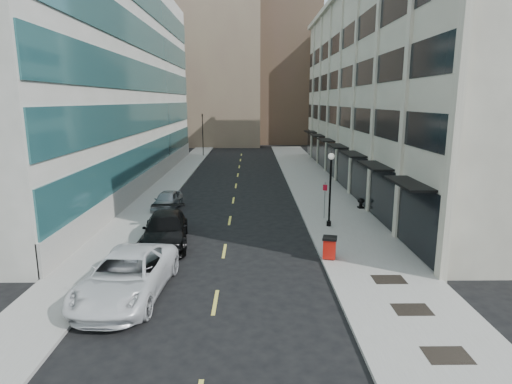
{
  "coord_description": "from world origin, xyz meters",
  "views": [
    {
      "loc": [
        1.46,
        -13.95,
        7.97
      ],
      "look_at": [
        1.75,
        10.76,
        2.67
      ],
      "focal_mm": 30.0,
      "sensor_mm": 36.0,
      "label": 1
    }
  ],
  "objects_px": {
    "car_silver_sedan": "(167,200)",
    "trash_bin": "(330,247)",
    "car_white_van": "(127,276)",
    "traffic_signal": "(202,117)",
    "car_black_pickup": "(166,230)",
    "lamppost": "(330,183)",
    "sign_post": "(325,195)",
    "urn_planter": "(361,202)"
  },
  "relations": [
    {
      "from": "car_silver_sedan",
      "to": "lamppost",
      "type": "relative_size",
      "value": 0.85
    },
    {
      "from": "car_silver_sedan",
      "to": "urn_planter",
      "type": "height_order",
      "value": "car_silver_sedan"
    },
    {
      "from": "lamppost",
      "to": "urn_planter",
      "type": "relative_size",
      "value": 6.41
    },
    {
      "from": "car_silver_sedan",
      "to": "sign_post",
      "type": "xyz_separation_m",
      "value": [
        11.2,
        -3.18,
        1.06
      ]
    },
    {
      "from": "trash_bin",
      "to": "lamppost",
      "type": "bearing_deg",
      "value": 94.28
    },
    {
      "from": "trash_bin",
      "to": "traffic_signal",
      "type": "bearing_deg",
      "value": 118.9
    },
    {
      "from": "trash_bin",
      "to": "lamppost",
      "type": "height_order",
      "value": "lamppost"
    },
    {
      "from": "car_black_pickup",
      "to": "trash_bin",
      "type": "xyz_separation_m",
      "value": [
        8.77,
        -2.73,
        -0.1
      ]
    },
    {
      "from": "car_silver_sedan",
      "to": "traffic_signal",
      "type": "bearing_deg",
      "value": 96.95
    },
    {
      "from": "traffic_signal",
      "to": "car_black_pickup",
      "type": "bearing_deg",
      "value": -86.85
    },
    {
      "from": "traffic_signal",
      "to": "car_white_van",
      "type": "height_order",
      "value": "traffic_signal"
    },
    {
      "from": "car_black_pickup",
      "to": "urn_planter",
      "type": "bearing_deg",
      "value": 22.84
    },
    {
      "from": "car_white_van",
      "to": "trash_bin",
      "type": "xyz_separation_m",
      "value": [
        9.07,
        3.88,
        -0.15
      ]
    },
    {
      "from": "car_white_van",
      "to": "car_black_pickup",
      "type": "xyz_separation_m",
      "value": [
        0.31,
        6.61,
        -0.05
      ]
    },
    {
      "from": "car_white_van",
      "to": "trash_bin",
      "type": "bearing_deg",
      "value": 26.74
    },
    {
      "from": "sign_post",
      "to": "urn_planter",
      "type": "distance_m",
      "value": 4.41
    },
    {
      "from": "car_silver_sedan",
      "to": "trash_bin",
      "type": "relative_size",
      "value": 3.56
    },
    {
      "from": "car_black_pickup",
      "to": "trash_bin",
      "type": "relative_size",
      "value": 5.23
    },
    {
      "from": "car_black_pickup",
      "to": "car_white_van",
      "type": "bearing_deg",
      "value": -100.15
    },
    {
      "from": "traffic_signal",
      "to": "car_white_van",
      "type": "bearing_deg",
      "value": -87.7
    },
    {
      "from": "car_black_pickup",
      "to": "sign_post",
      "type": "distance_m",
      "value": 10.9
    },
    {
      "from": "car_black_pickup",
      "to": "lamppost",
      "type": "distance_m",
      "value": 10.42
    },
    {
      "from": "traffic_signal",
      "to": "trash_bin",
      "type": "xyz_separation_m",
      "value": [
        10.9,
        -41.56,
        -4.96
      ]
    },
    {
      "from": "car_silver_sedan",
      "to": "sign_post",
      "type": "height_order",
      "value": "sign_post"
    },
    {
      "from": "car_white_van",
      "to": "car_black_pickup",
      "type": "bearing_deg",
      "value": 90.95
    },
    {
      "from": "car_black_pickup",
      "to": "lamppost",
      "type": "xyz_separation_m",
      "value": [
        9.77,
        2.98,
        2.09
      ]
    },
    {
      "from": "traffic_signal",
      "to": "urn_planter",
      "type": "height_order",
      "value": "traffic_signal"
    },
    {
      "from": "trash_bin",
      "to": "urn_planter",
      "type": "xyz_separation_m",
      "value": [
        4.2,
        10.31,
        -0.16
      ]
    },
    {
      "from": "trash_bin",
      "to": "lamppost",
      "type": "relative_size",
      "value": 0.24
    },
    {
      "from": "traffic_signal",
      "to": "sign_post",
      "type": "xyz_separation_m",
      "value": [
        11.9,
        -34.06,
        -3.97
      ]
    },
    {
      "from": "car_black_pickup",
      "to": "car_silver_sedan",
      "type": "distance_m",
      "value": 8.07
    },
    {
      "from": "car_black_pickup",
      "to": "trash_bin",
      "type": "bearing_deg",
      "value": -24.79
    },
    {
      "from": "car_silver_sedan",
      "to": "urn_planter",
      "type": "bearing_deg",
      "value": 4.22
    },
    {
      "from": "traffic_signal",
      "to": "car_white_van",
      "type": "distance_m",
      "value": 45.73
    },
    {
      "from": "traffic_signal",
      "to": "urn_planter",
      "type": "xyz_separation_m",
      "value": [
        15.1,
        -31.25,
        -5.12
      ]
    },
    {
      "from": "car_black_pickup",
      "to": "traffic_signal",
      "type": "bearing_deg",
      "value": 85.67
    },
    {
      "from": "urn_planter",
      "to": "sign_post",
      "type": "bearing_deg",
      "value": -138.64
    },
    {
      "from": "trash_bin",
      "to": "urn_planter",
      "type": "height_order",
      "value": "trash_bin"
    },
    {
      "from": "sign_post",
      "to": "urn_planter",
      "type": "xyz_separation_m",
      "value": [
        3.2,
        2.82,
        -1.15
      ]
    },
    {
      "from": "trash_bin",
      "to": "urn_planter",
      "type": "distance_m",
      "value": 11.14
    },
    {
      "from": "car_black_pickup",
      "to": "car_silver_sedan",
      "type": "xyz_separation_m",
      "value": [
        -1.43,
        7.94,
        -0.17
      ]
    },
    {
      "from": "traffic_signal",
      "to": "car_silver_sedan",
      "type": "height_order",
      "value": "traffic_signal"
    }
  ]
}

